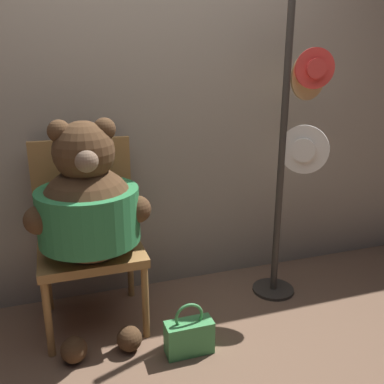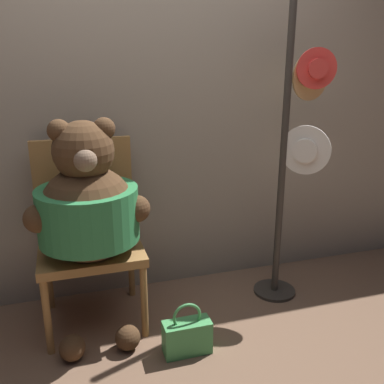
{
  "view_description": "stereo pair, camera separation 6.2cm",
  "coord_description": "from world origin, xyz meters",
  "px_view_note": "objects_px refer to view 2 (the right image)",
  "views": [
    {
      "loc": [
        -0.52,
        -2.1,
        1.54
      ],
      "look_at": [
        0.23,
        0.15,
        0.78
      ],
      "focal_mm": 40.0,
      "sensor_mm": 36.0,
      "label": 1
    },
    {
      "loc": [
        -0.46,
        -2.12,
        1.54
      ],
      "look_at": [
        0.23,
        0.15,
        0.78
      ],
      "focal_mm": 40.0,
      "sensor_mm": 36.0,
      "label": 2
    }
  ],
  "objects_px": {
    "chair": "(88,227)",
    "hat_display_rack": "(296,149)",
    "teddy_bear": "(88,208)",
    "handbag_on_ground": "(187,336)"
  },
  "relations": [
    {
      "from": "hat_display_rack",
      "to": "handbag_on_ground",
      "type": "xyz_separation_m",
      "value": [
        -0.82,
        -0.41,
        -0.89
      ]
    },
    {
      "from": "chair",
      "to": "teddy_bear",
      "type": "bearing_deg",
      "value": -90.25
    },
    {
      "from": "chair",
      "to": "teddy_bear",
      "type": "height_order",
      "value": "teddy_bear"
    },
    {
      "from": "teddy_bear",
      "to": "hat_display_rack",
      "type": "bearing_deg",
      "value": 2.38
    },
    {
      "from": "chair",
      "to": "hat_display_rack",
      "type": "height_order",
      "value": "hat_display_rack"
    },
    {
      "from": "chair",
      "to": "hat_display_rack",
      "type": "xyz_separation_m",
      "value": [
        1.27,
        -0.13,
        0.42
      ]
    },
    {
      "from": "chair",
      "to": "handbag_on_ground",
      "type": "relative_size",
      "value": 3.58
    },
    {
      "from": "handbag_on_ground",
      "to": "chair",
      "type": "bearing_deg",
      "value": 129.81
    },
    {
      "from": "teddy_bear",
      "to": "handbag_on_ground",
      "type": "bearing_deg",
      "value": -38.32
    },
    {
      "from": "hat_display_rack",
      "to": "handbag_on_ground",
      "type": "bearing_deg",
      "value": -153.51
    }
  ]
}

